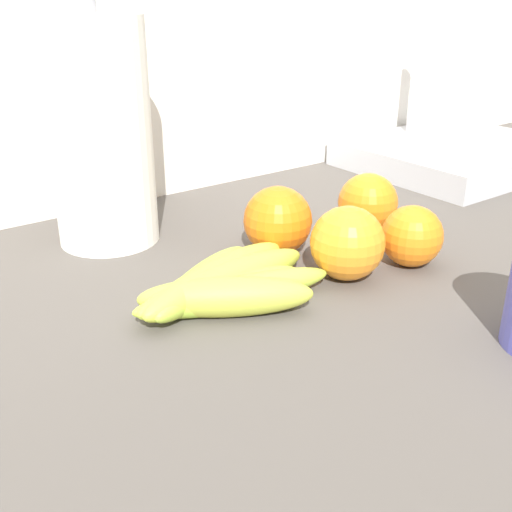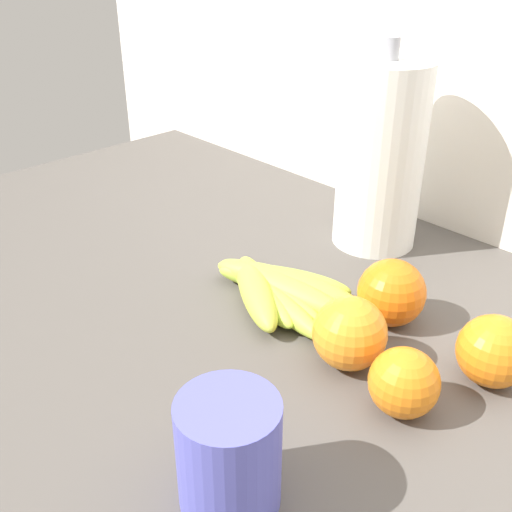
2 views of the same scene
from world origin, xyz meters
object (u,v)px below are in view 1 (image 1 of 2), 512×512
object	(u,v)px
orange_back_left	(347,243)
paper_towel_roll	(100,134)
orange_center	(412,236)
orange_back_right	(367,203)
orange_right	(278,220)
banana_bunch	(223,287)
sink_basin	(455,153)

from	to	relation	value
orange_back_left	paper_towel_roll	size ratio (longest dim) A/B	0.27
orange_center	orange_back_right	world-z (taller)	orange_back_right
orange_center	orange_right	bearing A→B (deg)	130.19
orange_back_right	paper_towel_roll	bearing A→B (deg)	148.51
orange_back_left	orange_center	distance (m)	0.09
banana_bunch	orange_back_right	world-z (taller)	orange_back_right
banana_bunch	paper_towel_roll	distance (m)	0.26
orange_right	paper_towel_roll	bearing A→B (deg)	132.15
sink_basin	banana_bunch	bearing A→B (deg)	-163.06
orange_back_left	orange_back_right	xyz separation A→B (m)	(0.12, 0.09, -0.00)
orange_right	paper_towel_roll	size ratio (longest dim) A/B	0.27
paper_towel_roll	sink_basin	world-z (taller)	paper_towel_roll
banana_bunch	orange_right	distance (m)	0.15
orange_center	paper_towel_roll	bearing A→B (deg)	131.33
orange_center	orange_back_right	size ratio (longest dim) A/B	0.91
banana_bunch	orange_back_left	xyz separation A→B (m)	(0.14, -0.03, 0.02)
orange_center	sink_basin	distance (m)	0.46
orange_back_right	orange_right	bearing A→B (deg)	174.53
orange_right	sink_basin	distance (m)	0.51
orange_back_left	orange_right	size ratio (longest dim) A/B	1.00
orange_right	banana_bunch	bearing A→B (deg)	-150.68
orange_back_left	orange_right	world-z (taller)	same
banana_bunch	orange_right	world-z (taller)	orange_right
banana_bunch	orange_center	xyz separation A→B (m)	(0.23, -0.05, 0.02)
orange_back_right	paper_towel_roll	world-z (taller)	paper_towel_roll
orange_right	orange_center	bearing A→B (deg)	-49.81
orange_back_right	banana_bunch	bearing A→B (deg)	-167.65
paper_towel_roll	sink_basin	size ratio (longest dim) A/B	0.85
orange_back_right	paper_towel_roll	distance (m)	0.35
orange_back_right	orange_back_left	bearing A→B (deg)	-144.23
orange_back_left	orange_back_right	world-z (taller)	orange_back_left
sink_basin	orange_right	bearing A→B (deg)	-166.55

